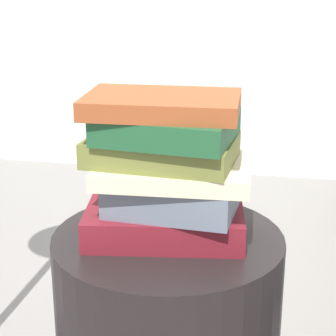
{
  "coord_description": "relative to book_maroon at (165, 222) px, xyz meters",
  "views": [
    {
      "loc": [
        0.2,
        -1.06,
        1.06
      ],
      "look_at": [
        0.0,
        0.0,
        0.69
      ],
      "focal_mm": 66.68,
      "sensor_mm": 36.0,
      "label": 1
    }
  ],
  "objects": [
    {
      "name": "book_forest",
      "position": [
        0.01,
        -0.01,
        0.19
      ],
      "size": [
        0.25,
        0.21,
        0.05
      ],
      "primitive_type": "cube",
      "rotation": [
        0.0,
        0.0,
        -0.1
      ],
      "color": "#1E512D",
      "rests_on": "book_olive"
    },
    {
      "name": "book_maroon",
      "position": [
        0.0,
        0.0,
        0.0
      ],
      "size": [
        0.32,
        0.21,
        0.06
      ],
      "primitive_type": "cube",
      "rotation": [
        0.0,
        0.0,
        0.14
      ],
      "color": "maroon",
      "rests_on": "side_table"
    },
    {
      "name": "book_olive",
      "position": [
        -0.0,
        0.0,
        0.14
      ],
      "size": [
        0.27,
        0.19,
        0.05
      ],
      "primitive_type": "cube",
      "rotation": [
        0.0,
        0.0,
        -0.08
      ],
      "color": "olive",
      "rests_on": "book_cream"
    },
    {
      "name": "book_cream",
      "position": [
        0.02,
        -0.01,
        0.11
      ],
      "size": [
        0.29,
        0.21,
        0.03
      ],
      "primitive_type": "cube",
      "rotation": [
        0.0,
        0.0,
        0.05
      ],
      "color": "beige",
      "rests_on": "book_slate"
    },
    {
      "name": "book_rust",
      "position": [
        -0.0,
        -0.01,
        0.23
      ],
      "size": [
        0.28,
        0.18,
        0.03
      ],
      "primitive_type": "cube",
      "rotation": [
        0.0,
        0.0,
        0.04
      ],
      "color": "#994723",
      "rests_on": "book_forest"
    },
    {
      "name": "book_slate",
      "position": [
        0.02,
        0.01,
        0.06
      ],
      "size": [
        0.24,
        0.2,
        0.06
      ],
      "primitive_type": "cube",
      "rotation": [
        0.0,
        0.0,
        -0.07
      ],
      "color": "slate",
      "rests_on": "book_maroon"
    }
  ]
}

